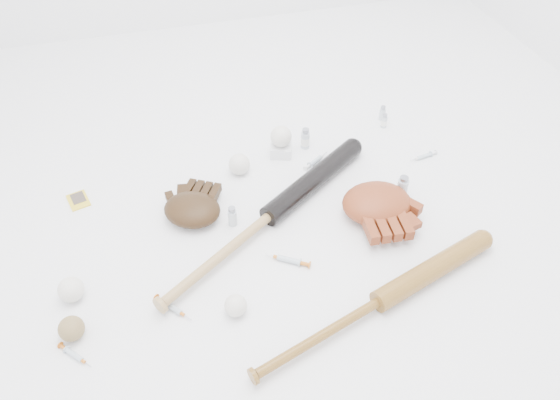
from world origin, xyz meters
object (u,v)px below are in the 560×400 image
object	(u,v)px
bat_wood	(380,301)
pedestal	(281,149)
bat_dark	(270,215)
glove_dark	(192,209)

from	to	relation	value
bat_wood	pedestal	distance (m)	0.77
bat_dark	pedestal	distance (m)	0.38
glove_dark	bat_wood	bearing A→B (deg)	-18.13
bat_dark	bat_wood	xyz separation A→B (m)	(0.21, -0.42, -0.00)
bat_dark	bat_wood	distance (m)	0.47
bat_dark	bat_wood	bearing A→B (deg)	-96.65
bat_wood	glove_dark	xyz separation A→B (m)	(-0.46, 0.51, 0.01)
glove_dark	pedestal	distance (m)	0.46
bat_wood	glove_dark	bearing A→B (deg)	114.14
bat_dark	bat_wood	size ratio (longest dim) A/B	1.11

